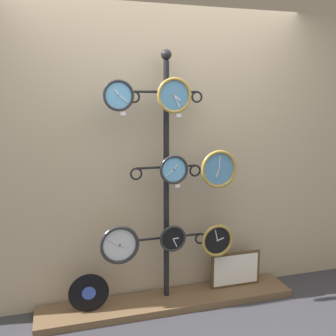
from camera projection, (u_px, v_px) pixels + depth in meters
ground_plane at (181, 327)px, 3.05m from camera, size 12.00×12.00×0.00m
shop_wall at (161, 140)px, 3.34m from camera, size 4.40×0.04×2.80m
low_shelf at (168, 301)px, 3.37m from camera, size 2.20×0.36×0.06m
display_stand at (166, 220)px, 3.30m from camera, size 0.72×0.44×2.13m
clock_top_left at (118, 95)px, 2.92m from camera, size 0.24×0.04×0.24m
clock_top_center at (174, 95)px, 3.02m from camera, size 0.28×0.04×0.28m
clock_middle_center at (174, 170)px, 3.15m from camera, size 0.24×0.04×0.24m
clock_middle_right at (219, 169)px, 3.25m from camera, size 0.32×0.04×0.32m
clock_bottom_left at (119, 245)px, 3.10m from camera, size 0.32×0.04×0.32m
clock_bottom_center at (173, 238)px, 3.26m from camera, size 0.23×0.04×0.23m
clock_bottom_right at (217, 240)px, 3.38m from camera, size 0.29×0.04×0.29m
vinyl_record at (89, 293)px, 3.13m from camera, size 0.32×0.01×0.32m
picture_frame at (236, 269)px, 3.56m from camera, size 0.47×0.02×0.32m
price_tag_upper at (123, 113)px, 2.95m from camera, size 0.04×0.00×0.03m
price_tag_mid at (179, 115)px, 3.06m from camera, size 0.04×0.00×0.03m
price_tag_lower at (178, 186)px, 3.18m from camera, size 0.04×0.00×0.03m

